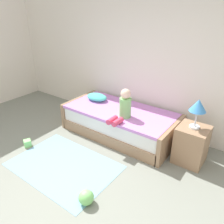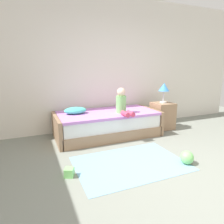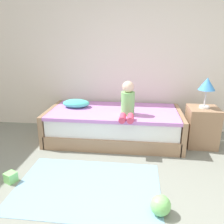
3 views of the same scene
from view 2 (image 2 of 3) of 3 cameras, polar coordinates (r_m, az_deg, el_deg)
The scene contains 10 objects.
ground_plane at distance 2.82m, azimuth 21.61°, elevation -17.90°, with size 9.20×9.20×0.00m, color gray.
wall_rear at distance 4.63m, azimuth -0.29°, elevation 13.49°, with size 7.20×0.10×2.90m, color silver.
bed at distance 4.12m, azimuth -1.35°, elevation -3.41°, with size 2.11×1.00×0.50m.
nightstand at distance 4.72m, azimuth 14.29°, elevation -1.02°, with size 0.44×0.44×0.60m, color #997556.
table_lamp at distance 4.61m, azimuth 14.73°, elevation 6.68°, with size 0.24×0.24×0.45m.
child_figure at distance 3.90m, azimuth 2.94°, elevation 2.57°, with size 0.20×0.51×0.50m.
pillow at distance 3.95m, azimuth -10.50°, elevation 0.46°, with size 0.44×0.30×0.13m, color #4CCCBC.
toy_ball at distance 3.19m, azimuth 20.74°, elevation -12.13°, with size 0.20×0.20×0.20m, color #7FD872.
area_rug at distance 3.05m, azimuth 5.25°, elevation -14.46°, with size 1.60×1.10×0.01m, color #7AA8CC.
toy_block at distance 2.76m, azimuth -12.20°, elevation -16.61°, with size 0.12×0.12×0.12m, color #7FD872.
Camera 2 is at (-1.78, -1.68, 1.40)m, focal length 31.79 mm.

